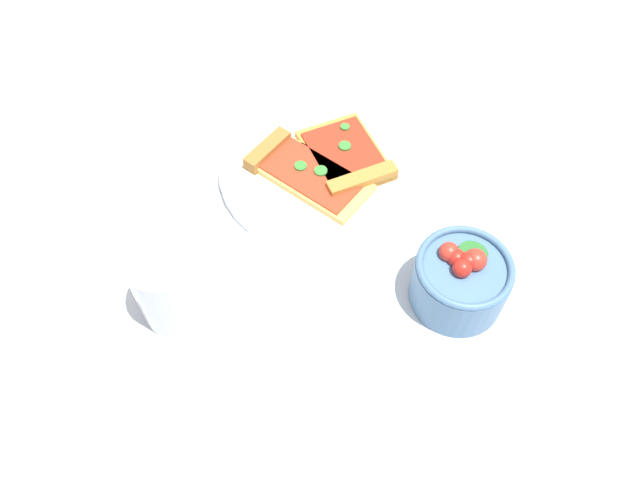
{
  "coord_description": "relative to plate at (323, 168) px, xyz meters",
  "views": [
    {
      "loc": [
        -0.55,
        0.03,
        0.62
      ],
      "look_at": [
        -0.15,
        0.01,
        0.03
      ],
      "focal_mm": 34.94,
      "sensor_mm": 36.0,
      "label": 1
    }
  ],
  "objects": [
    {
      "name": "ground_plane",
      "position": [
        0.02,
        0.0,
        -0.01
      ],
      "size": [
        2.4,
        2.4,
        0.0
      ],
      "primitive_type": "plane",
      "color": "silver",
      "rests_on": "ground"
    },
    {
      "name": "plate",
      "position": [
        0.0,
        0.0,
        0.0
      ],
      "size": [
        0.26,
        0.26,
        0.01
      ],
      "primitive_type": "cylinder",
      "color": "white",
      "rests_on": "ground_plane"
    },
    {
      "name": "pizza_slice_near",
      "position": [
        -0.01,
        0.03,
        0.01
      ],
      "size": [
        0.16,
        0.17,
        0.02
      ],
      "color": "#E5B256",
      "rests_on": "plate"
    },
    {
      "name": "pizza_slice_far",
      "position": [
        0.0,
        -0.03,
        0.01
      ],
      "size": [
        0.15,
        0.13,
        0.02
      ],
      "color": "gold",
      "rests_on": "plate"
    },
    {
      "name": "salad_bowl",
      "position": [
        -0.19,
        -0.14,
        0.03
      ],
      "size": [
        0.11,
        0.11,
        0.08
      ],
      "color": "#4C7299",
      "rests_on": "ground_plane"
    },
    {
      "name": "soda_glass",
      "position": [
        -0.19,
        0.17,
        0.04
      ],
      "size": [
        0.08,
        0.08,
        0.11
      ],
      "color": "silver",
      "rests_on": "ground_plane"
    }
  ]
}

